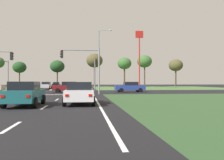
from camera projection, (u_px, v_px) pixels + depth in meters
The scene contains 30 objects.
ground_plane at pixel (46, 92), 33.92m from camera, with size 200.00×200.00×0.00m, color black.
grass_verge_far_right at pixel (159, 88), 61.16m from camera, with size 35.00×35.00×0.01m, color #476B38.
median_island_far at pixel (63, 88), 58.76m from camera, with size 1.20×36.00×0.14m, color #ADA89E.
lane_dash_near at pixel (12, 127), 7.63m from camera, with size 0.14×2.00×0.01m, color silver.
lane_dash_second at pixel (44, 107), 13.59m from camera, with size 0.14×2.00×0.01m, color silver.
lane_dash_third at pixel (57, 100), 19.55m from camera, with size 0.14×2.00×0.01m, color silver.
lane_dash_fourth at pixel (64, 95), 25.51m from camera, with size 0.14×2.00×0.01m, color silver.
edge_line_right at pixel (98, 102), 16.82m from camera, with size 0.14×24.00×0.01m, color silver.
stop_bar_near at pixel (68, 95), 27.40m from camera, with size 6.40×0.50×0.01m, color silver.
crosswalk_bar_third at pixel (5, 94), 28.29m from camera, with size 0.70×2.80×0.01m, color silver.
crosswalk_bar_fourth at pixel (14, 94), 28.42m from camera, with size 0.70×2.80×0.01m, color silver.
crosswalk_bar_fifth at pixel (24, 94), 28.55m from camera, with size 0.70×2.80×0.01m, color silver.
crosswalk_bar_sixth at pixel (33, 94), 28.68m from camera, with size 0.70×2.80×0.01m, color silver.
car_blue_near at pixel (130, 87), 34.34m from camera, with size 4.52×2.03×1.55m.
car_maroon_second at pixel (69, 87), 33.42m from camera, with size 4.58×2.00×1.57m.
car_white_third at pixel (80, 93), 15.61m from camera, with size 2.03×4.42×1.53m.
car_silver_fourth at pixel (46, 85), 47.76m from camera, with size 2.02×4.19×1.56m.
car_black_fifth at pixel (56, 85), 64.43m from camera, with size 2.10×4.62×1.52m.
car_teal_sixth at pixel (25, 94), 14.37m from camera, with size 1.97×4.17×1.55m.
traffic_signal_far_right at pixel (95, 68), 39.66m from camera, with size 0.32×4.80×5.66m.
traffic_signal_near_right at pixel (85, 62), 28.06m from camera, with size 4.90×0.32×5.72m.
traffic_signal_far_left at pixel (4, 69), 37.50m from camera, with size 0.32×5.69×5.28m.
street_lamp_third at pixel (100, 57), 40.25m from camera, with size 2.40×1.20×10.76m.
fastfood_pole_sign at pixel (139, 47), 53.04m from camera, with size 1.80×0.40×13.50m.
treeline_second at pixel (19, 67), 66.76m from camera, with size 3.89×3.89×7.53m.
treeline_third at pixel (57, 66), 68.35m from camera, with size 4.31×4.31×8.08m.
treeline_fourth at pixel (95, 61), 72.26m from camera, with size 5.19×5.19×10.57m.
treeline_fifth at pixel (124, 64), 70.73m from camera, with size 4.33×4.33×9.20m.
treeline_sixth at pixel (145, 62), 71.30m from camera, with size 4.61×4.61×9.99m.
treeline_seventh at pixel (176, 65), 75.06m from camera, with size 4.64×4.64×9.06m.
Camera 1 is at (5.99, -4.84, 1.52)m, focal length 36.36 mm.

